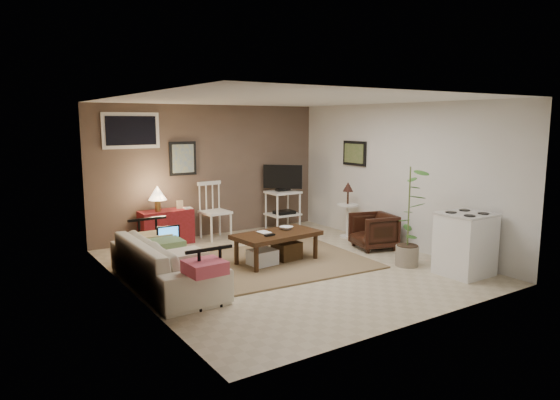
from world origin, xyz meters
TOP-DOWN VIEW (x-y plane):
  - floor at (0.00, 0.00)m, footprint 5.00×5.00m
  - art_back at (-0.55, 2.48)m, footprint 0.50×0.03m
  - art_right at (2.23, 1.05)m, footprint 0.03×0.60m
  - window at (-1.45, 2.48)m, footprint 0.96×0.03m
  - rug at (-0.06, 0.23)m, footprint 2.81×2.31m
  - coffee_table at (-0.04, 0.21)m, footprint 1.35×0.78m
  - sofa at (-1.80, 0.09)m, footprint 0.62×2.13m
  - sofa_pillows at (-1.75, -0.15)m, footprint 0.41×2.03m
  - sofa_end_rails at (-1.68, 0.09)m, footprint 0.57×2.13m
  - laptop at (-1.59, 0.46)m, footprint 0.33×0.24m
  - red_console at (-1.00, 2.23)m, footprint 0.89×0.40m
  - spindle_chair at (-0.10, 2.16)m, footprint 0.49×0.49m
  - tv_stand at (1.35, 2.11)m, footprint 0.60×0.57m
  - side_table at (1.97, 0.92)m, footprint 0.38×0.38m
  - armchair at (1.79, 0.05)m, footprint 0.73×0.76m
  - potted_plant at (1.49, -0.96)m, footprint 0.37×0.37m
  - stove at (1.84, -1.69)m, footprint 0.67×0.62m
  - bowl at (0.22, 0.33)m, footprint 0.20×0.12m
  - book_table at (-0.27, 0.31)m, footprint 0.16×0.02m
  - book_console at (-0.68, 2.18)m, footprint 0.15×0.04m

SIDE VIEW (x-z plane):
  - floor at x=0.00m, z-range 0.00..0.00m
  - rug at x=-0.06m, z-range 0.00..0.03m
  - coffee_table at x=-0.04m, z-range 0.03..0.52m
  - armchair at x=1.79m, z-range 0.00..0.65m
  - red_console at x=-1.00m, z-range -0.16..0.87m
  - sofa_end_rails at x=-1.68m, z-range 0.00..0.72m
  - sofa at x=-1.80m, z-range 0.00..0.83m
  - stove at x=1.84m, z-range 0.00..0.87m
  - spindle_chair at x=-0.10m, z-range -0.03..0.99m
  - sofa_pillows at x=-1.75m, z-range 0.44..0.58m
  - laptop at x=-1.59m, z-range 0.43..0.65m
  - bowl at x=0.22m, z-range 0.46..0.65m
  - book_table at x=-0.27m, z-range 0.46..0.67m
  - side_table at x=1.97m, z-range 0.12..1.14m
  - tv_stand at x=1.35m, z-range 0.04..1.31m
  - book_console at x=-0.68m, z-range 0.59..0.79m
  - potted_plant at x=1.49m, z-range 0.05..1.53m
  - art_back at x=-0.55m, z-range 1.15..1.75m
  - art_right at x=2.23m, z-range 1.29..1.75m
  - window at x=-1.45m, z-range 1.65..2.25m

